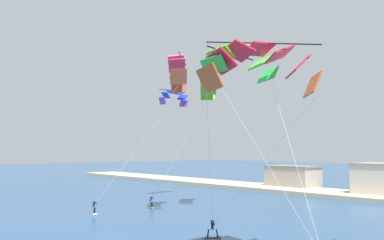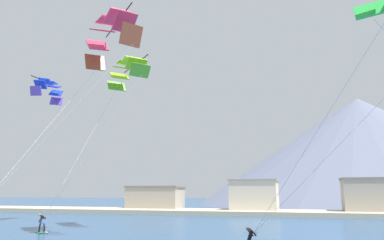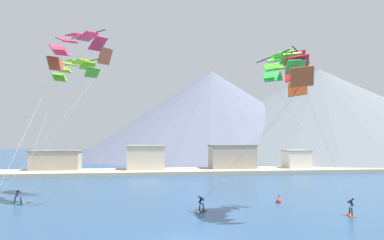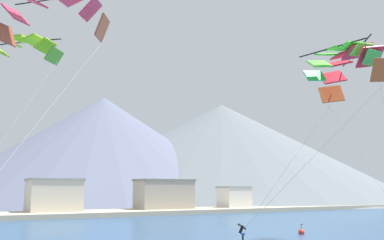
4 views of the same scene
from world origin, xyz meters
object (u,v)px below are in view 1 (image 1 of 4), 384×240
at_px(parafoil_kite_mid_center, 208,86).
at_px(parafoil_kite_distant_high_outer, 174,96).
at_px(kitesurfer_mid_center, 152,204).
at_px(parafoil_kite_near_trail, 177,70).
at_px(parafoil_kite_far_left, 241,59).
at_px(kitesurfer_near_lead, 210,233).
at_px(kitesurfer_near_trail, 95,210).
at_px(parafoil_kite_near_lead, 261,64).

bearing_deg(parafoil_kite_mid_center, parafoil_kite_distant_high_outer, 160.28).
relative_size(kitesurfer_mid_center, parafoil_kite_distant_high_outer, 0.30).
distance_m(parafoil_kite_near_trail, parafoil_kite_far_left, 22.37).
relative_size(parafoil_kite_near_trail, parafoil_kite_distant_high_outer, 2.95).
xyz_separation_m(kitesurfer_near_lead, parafoil_kite_near_trail, (-12.77, 6.37, 16.89)).
xyz_separation_m(kitesurfer_mid_center, parafoil_kite_near_trail, (6.08, -0.65, 16.81)).
height_order(parafoil_kite_far_left, parafoil_kite_distant_high_outer, parafoil_kite_distant_high_outer).
bearing_deg(kitesurfer_near_trail, parafoil_kite_distant_high_outer, 115.22).
bearing_deg(parafoil_kite_distant_high_outer, parafoil_kite_far_left, -31.23).
height_order(kitesurfer_near_trail, parafoil_kite_far_left, parafoil_kite_far_left).
distance_m(kitesurfer_near_lead, kitesurfer_mid_center, 20.11).
xyz_separation_m(parafoil_kite_mid_center, parafoil_kite_distant_high_outer, (-13.44, 4.82, 0.41)).
xyz_separation_m(parafoil_kite_near_lead, parafoil_kite_near_trail, (-21.35, 9.47, 3.73)).
bearing_deg(parafoil_kite_near_lead, kitesurfer_mid_center, 159.75).
bearing_deg(kitesurfer_mid_center, kitesurfer_near_lead, -20.42).
height_order(kitesurfer_near_lead, kitesurfer_near_trail, kitesurfer_near_trail).
xyz_separation_m(kitesurfer_mid_center, parafoil_kite_near_lead, (27.43, -10.12, 13.08)).
bearing_deg(parafoil_kite_mid_center, kitesurfer_near_lead, -42.00).
distance_m(kitesurfer_near_trail, parafoil_kite_near_lead, 30.24).
relative_size(kitesurfer_near_trail, parafoil_kite_distant_high_outer, 0.31).
relative_size(kitesurfer_near_lead, kitesurfer_near_trail, 0.92).
relative_size(kitesurfer_near_lead, parafoil_kite_far_left, 0.12).
xyz_separation_m(kitesurfer_near_lead, parafoil_kite_far_left, (7.06, -3.47, 13.65)).
bearing_deg(parafoil_kite_near_trail, kitesurfer_near_lead, -26.50).
relative_size(kitesurfer_near_trail, parafoil_kite_near_trail, 0.11).
relative_size(kitesurfer_near_trail, kitesurfer_mid_center, 1.03).
xyz_separation_m(kitesurfer_near_trail, parafoil_kite_mid_center, (4.57, 14.01, 15.54)).
distance_m(parafoil_kite_near_lead, parafoil_kite_distant_high_outer, 41.66).
bearing_deg(kitesurfer_near_lead, kitesurfer_mid_center, 159.58).
bearing_deg(parafoil_kite_mid_center, kitesurfer_near_trail, -108.05).
bearing_deg(parafoil_kite_distant_high_outer, kitesurfer_near_lead, -32.44).
distance_m(kitesurfer_near_trail, parafoil_kite_far_left, 29.13).
distance_m(kitesurfer_near_lead, kitesurfer_near_trail, 18.69).
bearing_deg(parafoil_kite_mid_center, parafoil_kite_far_left, -37.38).
bearing_deg(kitesurfer_near_trail, kitesurfer_mid_center, 91.41).
bearing_deg(kitesurfer_mid_center, parafoil_kite_mid_center, 49.84).
height_order(parafoil_kite_near_lead, parafoil_kite_far_left, parafoil_kite_far_left).
xyz_separation_m(parafoil_kite_far_left, parafoil_kite_distant_high_outer, (-34.57, 20.96, 2.40)).
bearing_deg(parafoil_kite_mid_center, parafoil_kite_near_trail, -78.30).
height_order(parafoil_kite_mid_center, parafoil_kite_far_left, parafoil_kite_mid_center).
xyz_separation_m(kitesurfer_near_lead, parafoil_kite_mid_center, (-14.07, 12.67, 15.64)).
height_order(parafoil_kite_near_trail, parafoil_kite_mid_center, parafoil_kite_near_trail).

